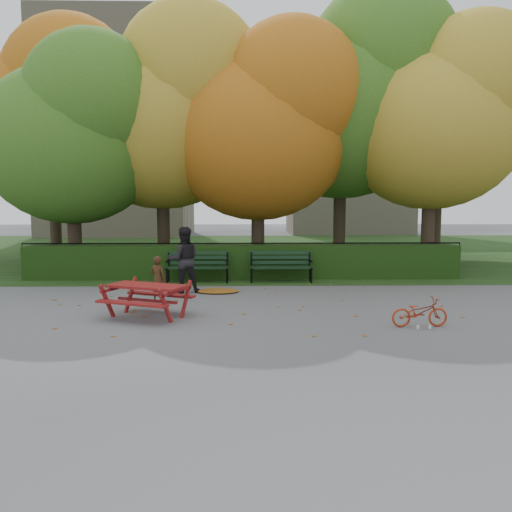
{
  "coord_description": "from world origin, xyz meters",
  "views": [
    {
      "loc": [
        0.06,
        -10.58,
        2.25
      ],
      "look_at": [
        0.33,
        1.37,
        1.0
      ],
      "focal_mm": 35.0,
      "sensor_mm": 36.0,
      "label": 1
    }
  ],
  "objects_px": {
    "tree_d": "(354,97)",
    "adult": "(184,260)",
    "tree_f": "(58,114)",
    "tree_e": "(444,116)",
    "tree_c": "(268,124)",
    "bench_left": "(198,264)",
    "bicycle": "(420,312)",
    "tree_b": "(171,110)",
    "bench_right": "(281,264)",
    "tree_g": "(450,126)",
    "picnic_table": "(147,292)",
    "tree_a": "(78,132)",
    "child": "(158,279)"
  },
  "relations": [
    {
      "from": "tree_f",
      "to": "tree_d",
      "type": "bearing_deg",
      "value": -10.33
    },
    {
      "from": "tree_c",
      "to": "tree_d",
      "type": "height_order",
      "value": "tree_d"
    },
    {
      "from": "tree_c",
      "to": "bench_left",
      "type": "height_order",
      "value": "tree_c"
    },
    {
      "from": "tree_a",
      "to": "child",
      "type": "distance_m",
      "value": 7.02
    },
    {
      "from": "tree_g",
      "to": "tree_f",
      "type": "bearing_deg",
      "value": -178.06
    },
    {
      "from": "tree_a",
      "to": "tree_c",
      "type": "bearing_deg",
      "value": 3.65
    },
    {
      "from": "tree_c",
      "to": "bicycle",
      "type": "relative_size",
      "value": 7.71
    },
    {
      "from": "adult",
      "to": "tree_d",
      "type": "bearing_deg",
      "value": -149.19
    },
    {
      "from": "bench_right",
      "to": "child",
      "type": "distance_m",
      "value": 4.21
    },
    {
      "from": "tree_f",
      "to": "bench_left",
      "type": "relative_size",
      "value": 5.1
    },
    {
      "from": "tree_b",
      "to": "tree_c",
      "type": "xyz_separation_m",
      "value": [
        3.28,
        -0.78,
        -0.58
      ]
    },
    {
      "from": "tree_f",
      "to": "adult",
      "type": "bearing_deg",
      "value": -51.98
    },
    {
      "from": "tree_e",
      "to": "tree_f",
      "type": "distance_m",
      "value": 14.1
    },
    {
      "from": "tree_g",
      "to": "adult",
      "type": "distance_m",
      "value": 13.3
    },
    {
      "from": "tree_d",
      "to": "tree_g",
      "type": "xyz_separation_m",
      "value": [
        4.46,
        2.53,
        -0.61
      ]
    },
    {
      "from": "tree_g",
      "to": "picnic_table",
      "type": "bearing_deg",
      "value": -134.12
    },
    {
      "from": "tree_c",
      "to": "adult",
      "type": "xyz_separation_m",
      "value": [
        -2.33,
        -3.93,
        -3.99
      ]
    },
    {
      "from": "bench_right",
      "to": "tree_e",
      "type": "bearing_deg",
      "value": 20.87
    },
    {
      "from": "tree_a",
      "to": "bicycle",
      "type": "relative_size",
      "value": 7.22
    },
    {
      "from": "tree_c",
      "to": "bench_left",
      "type": "distance_m",
      "value": 5.31
    },
    {
      "from": "picnic_table",
      "to": "tree_b",
      "type": "bearing_deg",
      "value": 117.04
    },
    {
      "from": "tree_b",
      "to": "tree_f",
      "type": "height_order",
      "value": "tree_f"
    },
    {
      "from": "tree_b",
      "to": "bench_right",
      "type": "height_order",
      "value": "tree_b"
    },
    {
      "from": "adult",
      "to": "child",
      "type": "bearing_deg",
      "value": 56.97
    },
    {
      "from": "tree_d",
      "to": "picnic_table",
      "type": "relative_size",
      "value": 5.06
    },
    {
      "from": "tree_g",
      "to": "bicycle",
      "type": "xyz_separation_m",
      "value": [
        -5.07,
        -11.43,
        -5.1
      ]
    },
    {
      "from": "tree_c",
      "to": "tree_e",
      "type": "distance_m",
      "value": 5.7
    },
    {
      "from": "adult",
      "to": "tree_b",
      "type": "bearing_deg",
      "value": -91.88
    },
    {
      "from": "tree_c",
      "to": "bicycle",
      "type": "xyz_separation_m",
      "value": [
        2.43,
        -7.63,
        -4.55
      ]
    },
    {
      "from": "tree_c",
      "to": "tree_g",
      "type": "bearing_deg",
      "value": 26.87
    },
    {
      "from": "tree_d",
      "to": "picnic_table",
      "type": "bearing_deg",
      "value": -125.76
    },
    {
      "from": "tree_d",
      "to": "bench_left",
      "type": "bearing_deg",
      "value": -145.74
    },
    {
      "from": "tree_b",
      "to": "bicycle",
      "type": "distance_m",
      "value": 11.39
    },
    {
      "from": "tree_b",
      "to": "bench_left",
      "type": "xyz_separation_m",
      "value": [
        1.14,
        -3.04,
        -4.88
      ]
    },
    {
      "from": "tree_e",
      "to": "tree_f",
      "type": "height_order",
      "value": "tree_f"
    },
    {
      "from": "picnic_table",
      "to": "bicycle",
      "type": "bearing_deg",
      "value": 13.06
    },
    {
      "from": "bench_right",
      "to": "adult",
      "type": "relative_size",
      "value": 1.07
    },
    {
      "from": "tree_f",
      "to": "picnic_table",
      "type": "height_order",
      "value": "tree_f"
    },
    {
      "from": "tree_a",
      "to": "tree_e",
      "type": "height_order",
      "value": "tree_e"
    },
    {
      "from": "tree_a",
      "to": "adult",
      "type": "height_order",
      "value": "tree_a"
    },
    {
      "from": "tree_e",
      "to": "bicycle",
      "type": "xyz_separation_m",
      "value": [
        -3.26,
        -7.43,
        -4.81
      ]
    },
    {
      "from": "bicycle",
      "to": "bench_left",
      "type": "bearing_deg",
      "value": 37.92
    },
    {
      "from": "child",
      "to": "tree_f",
      "type": "bearing_deg",
      "value": -33.46
    },
    {
      "from": "tree_b",
      "to": "bicycle",
      "type": "relative_size",
      "value": 8.47
    },
    {
      "from": "adult",
      "to": "picnic_table",
      "type": "bearing_deg",
      "value": 68.79
    },
    {
      "from": "tree_a",
      "to": "child",
      "type": "relative_size",
      "value": 7.0
    },
    {
      "from": "bench_right",
      "to": "bicycle",
      "type": "height_order",
      "value": "bench_right"
    },
    {
      "from": "tree_a",
      "to": "tree_d",
      "type": "relative_size",
      "value": 0.78
    },
    {
      "from": "tree_d",
      "to": "adult",
      "type": "bearing_deg",
      "value": -135.94
    },
    {
      "from": "tree_f",
      "to": "bench_left",
      "type": "bearing_deg",
      "value": -43.51
    }
  ]
}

